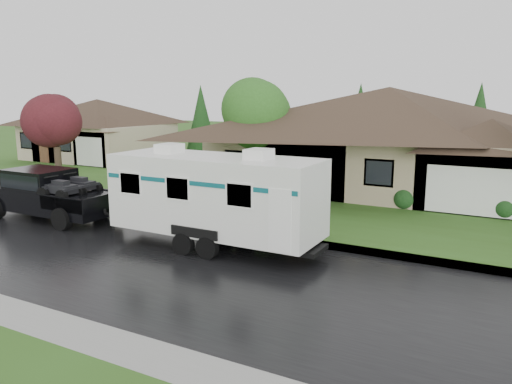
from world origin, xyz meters
TOP-DOWN VIEW (x-y plane):
  - ground at (0.00, 0.00)m, footprint 140.00×140.00m
  - road at (0.00, -2.00)m, footprint 140.00×8.00m
  - curb at (0.00, 2.25)m, footprint 140.00×0.50m
  - lawn at (0.00, 15.00)m, footprint 140.00×26.00m
  - house_main at (2.29, 13.84)m, footprint 19.44×10.80m
  - house_far at (-21.78, 15.85)m, footprint 10.80×8.64m
  - tree_left_green at (-3.61, 9.34)m, footprint 3.69×3.69m
  - tree_red at (-14.28, 5.29)m, footprint 3.20×3.20m
  - shrub_row at (2.00, 9.30)m, footprint 13.60×1.00m
  - pickup_truck at (-9.46, 0.46)m, footprint 6.50×2.47m
  - travel_trailer at (-0.64, 0.46)m, footprint 8.02×2.82m

SIDE VIEW (x-z plane):
  - ground at x=0.00m, z-range 0.00..0.00m
  - road at x=0.00m, z-range 0.00..0.01m
  - curb at x=0.00m, z-range 0.00..0.15m
  - lawn at x=0.00m, z-range 0.00..0.15m
  - shrub_row at x=2.00m, z-range 0.15..1.15m
  - pickup_truck at x=-9.46m, z-range 0.08..2.24m
  - travel_trailer at x=-0.64m, z-range 0.11..3.71m
  - house_far at x=-21.78m, z-range 0.07..5.87m
  - house_main at x=2.29m, z-range 0.14..7.04m
  - tree_red at x=-14.28m, z-range 1.17..6.46m
  - tree_left_green at x=-3.61m, z-range 1.33..7.45m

